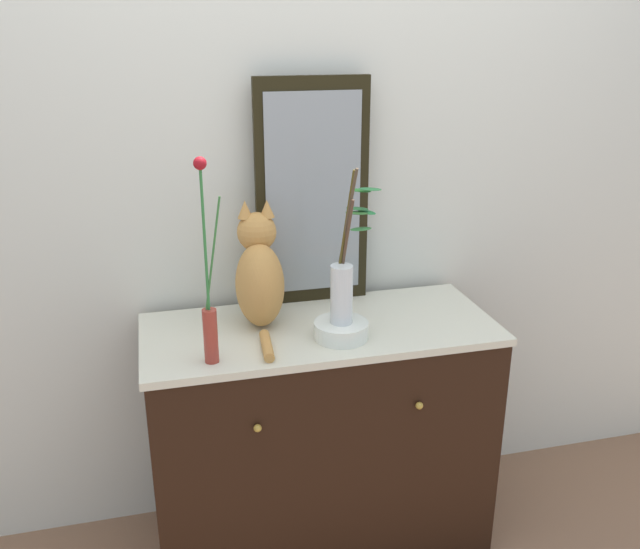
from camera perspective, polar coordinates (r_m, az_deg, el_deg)
ground_plane at (r=2.69m, az=0.00°, el=-21.11°), size 6.00×6.00×0.00m
wall_back at (r=2.39m, az=-1.94°, el=8.62°), size 4.40×0.08×2.60m
sideboard at (r=2.43m, az=0.00°, el=-13.53°), size 1.16×0.52×0.85m
mirror_leaning at (r=2.31m, az=-0.63°, el=6.81°), size 0.39×0.03×0.78m
cat_sitting at (r=2.19m, az=-5.14°, el=-0.04°), size 0.18×0.41×0.40m
vase_slim_green at (r=1.95m, az=-9.34°, el=-2.78°), size 0.07×0.04×0.60m
bowl_porcelain at (r=2.13m, az=1.79°, el=-4.70°), size 0.17×0.17×0.05m
vase_glass_clear at (r=2.08m, az=1.99°, el=-0.69°), size 0.16×0.14×0.49m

